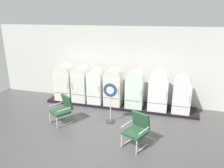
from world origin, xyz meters
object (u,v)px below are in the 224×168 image
at_px(refrigerator_3, 113,86).
at_px(armchair_left, 63,108).
at_px(refrigerator_1, 81,83).
at_px(refrigerator_0, 65,81).
at_px(refrigerator_4, 135,88).
at_px(refrigerator_2, 96,85).
at_px(armchair_right, 137,129).
at_px(sign_stand, 110,103).
at_px(refrigerator_5, 158,90).
at_px(refrigerator_6, 182,94).

height_order(refrigerator_3, armchair_left, refrigerator_3).
height_order(refrigerator_1, armchair_left, refrigerator_1).
height_order(refrigerator_0, refrigerator_4, refrigerator_0).
distance_m(refrigerator_2, armchair_right, 3.26).
height_order(refrigerator_2, armchair_left, refrigerator_2).
height_order(refrigerator_2, refrigerator_3, refrigerator_3).
relative_size(armchair_right, sign_stand, 0.68).
xyz_separation_m(armchair_right, sign_stand, (-1.12, 1.13, 0.19)).
height_order(refrigerator_3, sign_stand, refrigerator_3).
relative_size(refrigerator_5, armchair_left, 1.55).
relative_size(refrigerator_4, refrigerator_6, 1.07).
bearing_deg(refrigerator_5, armchair_left, -150.33).
relative_size(armchair_left, sign_stand, 0.68).
bearing_deg(refrigerator_0, refrigerator_6, -0.10).
bearing_deg(refrigerator_3, sign_stand, -78.68).
relative_size(refrigerator_2, sign_stand, 1.01).
relative_size(refrigerator_1, sign_stand, 1.05).
distance_m(refrigerator_3, refrigerator_4, 0.88).
distance_m(refrigerator_1, refrigerator_5, 3.21).
bearing_deg(refrigerator_2, refrigerator_4, -0.39).
xyz_separation_m(refrigerator_4, refrigerator_5, (0.91, 0.01, 0.01)).
bearing_deg(refrigerator_1, refrigerator_4, -1.15).
xyz_separation_m(refrigerator_1, refrigerator_5, (3.21, -0.03, -0.01)).
relative_size(refrigerator_3, armchair_right, 1.57).
bearing_deg(refrigerator_6, refrigerator_1, 179.75).
height_order(refrigerator_0, sign_stand, refrigerator_0).
bearing_deg(refrigerator_4, sign_stand, -115.26).
relative_size(refrigerator_2, refrigerator_4, 0.98).
bearing_deg(refrigerator_4, refrigerator_3, -179.60).
bearing_deg(refrigerator_0, refrigerator_2, -1.05).
bearing_deg(armchair_right, refrigerator_3, 119.66).
height_order(refrigerator_5, sign_stand, refrigerator_5).
bearing_deg(refrigerator_6, refrigerator_3, -179.25).
xyz_separation_m(refrigerator_5, sign_stand, (-1.52, -1.32, -0.18)).
bearing_deg(armchair_left, refrigerator_3, 52.79).
bearing_deg(refrigerator_0, refrigerator_3, -1.14).
relative_size(refrigerator_6, sign_stand, 0.96).
relative_size(armchair_left, armchair_right, 1.00).
distance_m(refrigerator_1, refrigerator_6, 4.07).
distance_m(refrigerator_4, armchair_right, 2.51).
bearing_deg(refrigerator_6, refrigerator_5, -179.03).
distance_m(refrigerator_2, refrigerator_4, 1.62).
distance_m(refrigerator_2, refrigerator_5, 2.53).
bearing_deg(refrigerator_0, sign_stand, -28.85).
bearing_deg(refrigerator_4, refrigerator_1, 178.85).
height_order(refrigerator_0, refrigerator_6, refrigerator_0).
bearing_deg(refrigerator_1, refrigerator_2, -2.96).
relative_size(refrigerator_0, refrigerator_4, 1.05).
bearing_deg(refrigerator_4, armchair_right, -78.26).
bearing_deg(sign_stand, refrigerator_2, 127.46).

